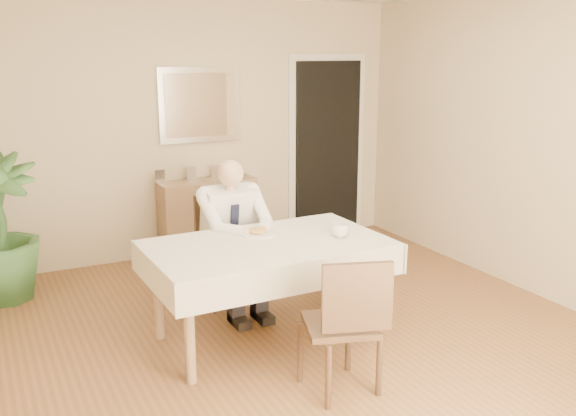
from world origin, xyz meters
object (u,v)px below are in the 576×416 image
dining_table (267,253)px  chair_far (224,242)px  seated_man (236,230)px  chair_near (347,319)px  coffee_mug (340,231)px  sideboard (208,218)px

dining_table → chair_far: (-0.00, 0.88, -0.15)m
seated_man → dining_table: bearing=-90.0°
chair_near → seated_man: size_ratio=0.72×
dining_table → chair_near: bearing=-85.5°
chair_far → coffee_mug: 1.17m
dining_table → coffee_mug: size_ratio=14.08×
chair_far → coffee_mug: chair_far is taller
dining_table → chair_far: chair_far is taller
chair_far → seated_man: 0.34m
dining_table → seated_man: bearing=88.5°
seated_man → sideboard: size_ratio=1.25×
chair_far → coffee_mug: (0.53, -1.00, 0.29)m
seated_man → coffee_mug: (0.53, -0.71, 0.11)m
chair_far → chair_near: chair_far is taller
coffee_mug → chair_far: bearing=118.1°
chair_far → chair_near: 1.82m
chair_far → seated_man: seated_man is taller
seated_man → coffee_mug: seated_man is taller
chair_near → seated_man: 1.54m
dining_table → chair_far: size_ratio=1.91×
sideboard → chair_far: bearing=-104.8°
dining_table → chair_near: chair_near is taller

